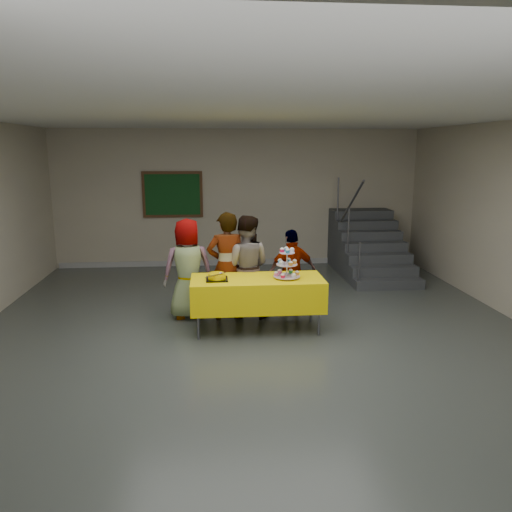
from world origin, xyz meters
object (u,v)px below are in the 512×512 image
Objects in this scene: schoolchild_c at (246,266)px; bake_table at (257,293)px; schoolchild_a at (188,269)px; schoolchild_b at (227,266)px; staircase at (367,249)px; bear_cake at (217,276)px; noticeboard at (173,195)px; cupcake_stand at (287,266)px; schoolchild_d at (292,272)px.

bake_table is at bearing 114.50° from schoolchild_c.
schoolchild_b is at bearing 163.13° from schoolchild_a.
staircase is (2.77, 2.69, -0.30)m from schoolchild_c.
bake_table is at bearing 119.56° from schoolchild_b.
noticeboard is at bearing 102.04° from bear_cake.
cupcake_stand is 1.02m from schoolchild_b.
noticeboard is (-1.05, 3.62, 0.77)m from schoolchild_b.
staircase is at bearing -150.95° from schoolchild_a.
cupcake_stand reaches higher than bear_cake.
schoolchild_a reaches higher than cupcake_stand.
bake_table is at bearing 139.91° from schoolchild_a.
schoolchild_a is 0.88m from schoolchild_c.
schoolchild_d is at bearing 30.84° from bear_cake.
bear_cake reaches higher than bake_table.
schoolchild_a is 0.64× the size of staircase.
noticeboard is (-2.08, 3.51, 0.92)m from schoolchild_d.
schoolchild_d is at bearing -127.45° from staircase.
noticeboard is at bearing -81.40° from schoolchild_b.
schoolchild_a is 1.14× the size of schoolchild_d.
bake_table is 4.26m from staircase.
schoolchild_c is 1.17× the size of schoolchild_d.
schoolchild_c is (-0.12, 0.64, 0.24)m from bake_table.
bake_table is at bearing 33.75° from schoolchild_d.
schoolchild_b is 1.27× the size of noticeboard.
bake_table is 4.54m from noticeboard.
bear_cake is at bearing 70.44° from schoolchild_c.
cupcake_stand is (0.42, -0.03, 0.39)m from bake_table.
schoolchild_c is at bearing 172.25° from schoolchild_a.
cupcake_stand is 0.27× the size of schoolchild_b.
bear_cake is 0.82m from schoolchild_a.
cupcake_stand is at bearing -123.59° from staircase.
cupcake_stand is at bearing 142.47° from schoolchild_c.
noticeboard is (-1.35, 3.53, 0.81)m from schoolchild_c.
bake_table is at bearing 175.49° from cupcake_stand.
bear_cake is 4.37m from noticeboard.
bake_table is 0.78× the size of staircase.
schoolchild_a is 3.65m from noticeboard.
schoolchild_a is (-1.42, 0.68, -0.17)m from cupcake_stand.
noticeboard is (-0.90, 4.21, 0.77)m from bear_cake.
cupcake_stand is 1.00m from bear_cake.
cupcake_stand is 0.77m from schoolchild_d.
noticeboard is at bearing -73.08° from schoolchild_d.
cupcake_stand is at bearing -65.83° from noticeboard.
staircase is (3.66, 2.68, -0.29)m from schoolchild_a.
schoolchild_d is (1.61, 0.01, -0.10)m from schoolchild_a.
schoolchild_b is at bearing 127.17° from bake_table.
noticeboard reaches higher than schoolchild_d.
bear_cake is 0.26× the size of schoolchild_d.
schoolchild_c reaches higher than bake_table.
bear_cake is 0.23× the size of schoolchild_a.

